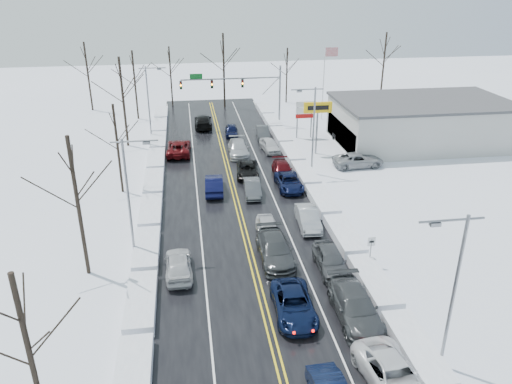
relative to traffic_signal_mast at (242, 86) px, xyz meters
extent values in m
plane|color=white|center=(-3.45, -27.99, -5.48)|extent=(160.00, 160.00, 0.00)
cube|color=black|center=(-3.45, -25.99, -5.47)|extent=(14.00, 84.00, 0.01)
cube|color=white|center=(-11.05, -25.99, -5.48)|extent=(1.82, 72.00, 0.74)
cube|color=white|center=(4.15, -25.99, -5.48)|extent=(1.82, 72.00, 0.74)
cylinder|color=slate|center=(5.05, 0.01, -1.48)|extent=(0.24, 0.24, 8.00)
cylinder|color=slate|center=(-1.45, 0.01, 1.02)|extent=(13.00, 0.18, 0.18)
cylinder|color=slate|center=(3.85, 0.01, -0.08)|extent=(2.33, 0.10, 2.33)
cube|color=#0C591E|center=(-5.95, 0.01, 1.42)|extent=(1.60, 0.08, 0.70)
cube|color=black|center=(0.05, 0.01, 0.37)|extent=(0.32, 0.25, 1.05)
sphere|color=#3F0705|center=(0.05, -0.15, 0.67)|extent=(0.20, 0.20, 0.20)
sphere|color=orange|center=(0.05, -0.15, 0.37)|extent=(0.22, 0.22, 0.22)
sphere|color=black|center=(0.05, -0.15, 0.07)|extent=(0.20, 0.20, 0.20)
cube|color=black|center=(-3.95, 0.01, 0.37)|extent=(0.32, 0.25, 1.05)
sphere|color=#3F0705|center=(-3.95, -0.15, 0.67)|extent=(0.20, 0.20, 0.20)
sphere|color=orange|center=(-3.95, -0.15, 0.37)|extent=(0.22, 0.22, 0.22)
sphere|color=black|center=(-3.95, -0.15, 0.07)|extent=(0.20, 0.20, 0.20)
cube|color=black|center=(-7.95, 0.01, 0.37)|extent=(0.32, 0.25, 1.05)
sphere|color=#3F0705|center=(-7.95, -0.15, 0.67)|extent=(0.20, 0.20, 0.20)
sphere|color=orange|center=(-7.95, -0.15, 0.37)|extent=(0.22, 0.22, 0.22)
sphere|color=black|center=(-7.95, -0.15, 0.07)|extent=(0.20, 0.20, 0.20)
cylinder|color=slate|center=(7.05, -11.99, -2.68)|extent=(0.20, 0.20, 5.60)
cube|color=yellow|center=(7.05, -11.99, -0.08)|extent=(3.20, 0.30, 1.20)
cube|color=black|center=(7.05, -12.16, -0.08)|extent=(2.40, 0.04, 0.50)
cylinder|color=slate|center=(6.15, -5.99, -3.48)|extent=(0.16, 0.16, 4.00)
cylinder|color=slate|center=(7.95, -5.99, -3.48)|extent=(0.16, 0.16, 4.00)
cube|color=white|center=(7.05, -5.99, -1.18)|extent=(2.20, 0.22, 0.70)
cube|color=white|center=(7.05, -5.99, -1.98)|extent=(2.20, 0.22, 0.70)
cube|color=#AE0F0D|center=(7.05, -5.99, -2.68)|extent=(2.20, 0.22, 0.50)
cylinder|color=slate|center=(4.75, -35.99, -4.38)|extent=(0.08, 0.08, 2.20)
cube|color=white|center=(4.75, -35.99, -3.48)|extent=(0.55, 0.05, 0.70)
cube|color=black|center=(4.75, -36.03, -3.48)|extent=(0.35, 0.02, 0.15)
cylinder|color=silver|center=(11.55, 2.01, -0.48)|extent=(0.14, 0.14, 10.00)
cube|color=#B1B0AC|center=(20.55, -9.99, -2.98)|extent=(20.00, 12.00, 5.00)
cube|color=#262628|center=(10.60, -9.99, -3.88)|extent=(0.10, 11.00, 2.80)
cube|color=#3F3F42|center=(20.55, -9.99, -0.33)|extent=(20.40, 12.40, 0.30)
cylinder|color=slate|center=(5.05, -45.99, -0.98)|extent=(0.18, 0.18, 9.00)
cylinder|color=slate|center=(4.25, -45.99, 3.32)|extent=(3.20, 0.12, 0.12)
cube|color=slate|center=(3.45, -45.99, 3.17)|extent=(0.50, 0.25, 0.18)
cylinder|color=slate|center=(5.05, -17.99, -0.98)|extent=(0.18, 0.18, 9.00)
cylinder|color=slate|center=(4.25, -17.99, 3.32)|extent=(3.20, 0.12, 0.12)
cube|color=slate|center=(3.45, -17.99, 3.17)|extent=(0.50, 0.25, 0.18)
cylinder|color=slate|center=(-11.95, -31.99, -0.98)|extent=(0.18, 0.18, 9.00)
cylinder|color=slate|center=(-11.15, -31.99, 3.32)|extent=(3.20, 0.12, 0.12)
cube|color=slate|center=(-10.35, -31.99, 3.17)|extent=(0.50, 0.25, 0.18)
cylinder|color=slate|center=(-11.95, -3.99, -0.98)|extent=(0.18, 0.18, 9.00)
cylinder|color=slate|center=(-11.15, -3.99, 3.32)|extent=(3.20, 0.12, 0.12)
cube|color=slate|center=(-10.35, -3.99, 3.17)|extent=(0.50, 0.25, 0.18)
cylinder|color=#2D231C|center=(-14.45, -47.99, -0.98)|extent=(0.24, 0.24, 9.00)
cylinder|color=#2D231C|center=(-14.95, -33.99, -0.48)|extent=(0.27, 0.27, 10.00)
cylinder|color=#2D231C|center=(-13.95, -19.99, -1.23)|extent=(0.23, 0.23, 8.50)
cylinder|color=#2D231C|center=(-14.65, -5.99, -0.23)|extent=(0.28, 0.28, 10.50)
cylinder|color=#2D231C|center=(-14.25, 6.01, -0.73)|extent=(0.25, 0.25, 9.50)
cylinder|color=#2D231C|center=(-21.45, 12.01, -0.48)|extent=(0.27, 0.27, 10.00)
cylinder|color=#2D231C|center=(-9.45, 13.01, -0.98)|extent=(0.24, 0.24, 9.00)
cylinder|color=#2D231C|center=(-1.45, 11.01, 0.02)|extent=(0.29, 0.29, 11.00)
cylinder|color=#2D231C|center=(8.55, 12.51, -1.23)|extent=(0.23, 0.23, 8.50)
cylinder|color=#2D231C|center=(24.55, 13.01, -0.23)|extent=(0.28, 0.28, 10.50)
imported|color=#0B1433|center=(-1.76, -40.56, -5.48)|extent=(2.56, 5.27, 1.44)
imported|color=#3A3D3F|center=(-1.75, -34.16, -5.48)|extent=(2.33, 5.73, 1.66)
imported|color=silver|center=(-1.69, -30.68, -5.48)|extent=(1.77, 4.22, 1.42)
imported|color=#45474A|center=(-1.80, -22.48, -5.48)|extent=(1.67, 4.28, 1.39)
imported|color=black|center=(-1.63, -17.70, -5.48)|extent=(2.71, 4.97, 1.32)
imported|color=#ABAEB4|center=(-1.83, -11.17, -5.48)|extent=(2.40, 5.51, 1.58)
imported|color=black|center=(-1.88, -3.83, -5.48)|extent=(1.82, 4.02, 1.34)
imported|color=#3D4042|center=(1.82, -41.48, -5.48)|extent=(2.51, 5.91, 1.70)
imported|color=#45484B|center=(1.84, -36.07, -5.48)|extent=(1.99, 4.74, 1.60)
imported|color=#A6A9AE|center=(1.86, -29.44, -5.48)|extent=(1.84, 4.65, 1.51)
imported|color=black|center=(1.92, -21.53, -5.48)|extent=(2.30, 4.95, 1.37)
imported|color=#43080D|center=(1.92, -18.22, -5.48)|extent=(2.16, 4.79, 1.36)
imported|color=silver|center=(1.93, -10.55, -5.48)|extent=(2.23, 4.46, 1.46)
imported|color=#3A3C3F|center=(1.94, -5.28, -5.48)|extent=(1.78, 4.39, 1.42)
imported|color=#0B0E33|center=(-5.30, -21.34, -5.48)|extent=(1.93, 4.85, 1.57)
imported|color=#510A0D|center=(-8.58, -9.96, -5.48)|extent=(2.89, 5.81, 1.58)
imported|color=black|center=(-5.27, 0.53, -5.48)|extent=(2.46, 5.72, 1.64)
imported|color=silver|center=(-8.69, -35.09, -5.48)|extent=(1.96, 4.65, 1.57)
imported|color=#929599|center=(10.48, -16.80, -5.48)|extent=(5.52, 2.70, 1.51)
imported|color=#46494C|center=(13.56, -11.31, -5.48)|extent=(2.20, 4.98, 1.42)
imported|color=black|center=(11.46, -6.06, -5.48)|extent=(2.14, 4.64, 1.54)
camera|label=1|loc=(-7.65, -64.92, 13.83)|focal=35.00mm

